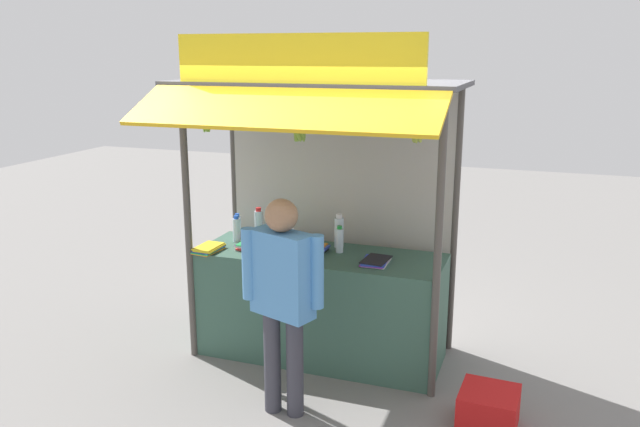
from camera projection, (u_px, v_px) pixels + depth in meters
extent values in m
plane|color=slate|center=(320.00, 354.00, 5.67)|extent=(20.00, 20.00, 0.00)
cube|color=#385B4C|center=(320.00, 305.00, 5.55)|extent=(2.10, 0.73, 0.94)
cylinder|color=#4C4742|center=(188.00, 227.00, 5.38)|extent=(0.06, 0.06, 2.34)
cylinder|color=#4C4742|center=(438.00, 252.00, 4.70)|extent=(0.06, 0.06, 2.34)
cylinder|color=#4C4742|center=(235.00, 204.00, 6.18)|extent=(0.06, 0.06, 2.34)
cylinder|color=#4C4742|center=(455.00, 223.00, 5.50)|extent=(0.06, 0.06, 2.34)
cube|color=#B7B2A8|center=(339.00, 216.00, 5.85)|extent=(2.05, 0.04, 2.29)
cube|color=#3F3F44|center=(319.00, 83.00, 5.06)|extent=(2.30, 1.07, 0.04)
cube|color=gold|center=(280.00, 109.00, 4.37)|extent=(2.26, 0.51, 0.26)
cube|color=yellow|center=(296.00, 58.00, 4.57)|extent=(1.89, 0.04, 0.35)
cylinder|color=#59544C|center=(299.00, 100.00, 4.68)|extent=(1.99, 0.02, 0.02)
cylinder|color=silver|center=(290.00, 238.00, 5.51)|extent=(0.07, 0.07, 0.21)
cylinder|color=blue|center=(290.00, 225.00, 5.48)|extent=(0.04, 0.04, 0.03)
cylinder|color=silver|center=(237.00, 230.00, 5.76)|extent=(0.07, 0.07, 0.21)
cylinder|color=blue|center=(236.00, 217.00, 5.73)|extent=(0.04, 0.04, 0.03)
cylinder|color=silver|center=(339.00, 241.00, 5.44)|extent=(0.07, 0.07, 0.21)
cylinder|color=#198C33|center=(340.00, 227.00, 5.41)|extent=(0.04, 0.04, 0.03)
cylinder|color=silver|center=(339.00, 233.00, 5.59)|extent=(0.08, 0.08, 0.26)
cylinder|color=white|center=(339.00, 216.00, 5.55)|extent=(0.05, 0.05, 0.04)
cylinder|color=silver|center=(259.00, 224.00, 5.90)|extent=(0.08, 0.08, 0.24)
cylinder|color=red|center=(258.00, 209.00, 5.87)|extent=(0.05, 0.05, 0.03)
cylinder|color=silver|center=(238.00, 227.00, 5.88)|extent=(0.06, 0.06, 0.20)
cylinder|color=blue|center=(237.00, 215.00, 5.85)|extent=(0.04, 0.04, 0.03)
cube|color=white|center=(254.00, 247.00, 5.60)|extent=(0.25, 0.30, 0.01)
cube|color=red|center=(254.00, 246.00, 5.60)|extent=(0.25, 0.29, 0.01)
cube|color=white|center=(254.00, 244.00, 5.60)|extent=(0.25, 0.29, 0.01)
cube|color=purple|center=(254.00, 243.00, 5.60)|extent=(0.26, 0.31, 0.01)
cube|color=white|center=(254.00, 243.00, 5.59)|extent=(0.25, 0.30, 0.01)
cube|color=green|center=(254.00, 242.00, 5.58)|extent=(0.25, 0.30, 0.01)
cube|color=black|center=(312.00, 252.00, 5.46)|extent=(0.23, 0.26, 0.01)
cube|color=green|center=(311.00, 251.00, 5.44)|extent=(0.24, 0.27, 0.01)
cube|color=blue|center=(313.00, 250.00, 5.45)|extent=(0.23, 0.26, 0.01)
cube|color=white|center=(312.00, 249.00, 5.45)|extent=(0.24, 0.27, 0.01)
cube|color=blue|center=(313.00, 248.00, 5.45)|extent=(0.24, 0.27, 0.01)
cube|color=orange|center=(311.00, 247.00, 5.45)|extent=(0.23, 0.26, 0.01)
cube|color=white|center=(376.00, 263.00, 5.19)|extent=(0.20, 0.29, 0.01)
cube|color=purple|center=(374.00, 262.00, 5.18)|extent=(0.20, 0.29, 0.01)
cube|color=blue|center=(375.00, 261.00, 5.18)|extent=(0.22, 0.30, 0.01)
cube|color=black|center=(376.00, 259.00, 5.18)|extent=(0.22, 0.30, 0.01)
cube|color=orange|center=(208.00, 251.00, 5.49)|extent=(0.20, 0.29, 0.01)
cube|color=green|center=(208.00, 250.00, 5.49)|extent=(0.19, 0.29, 0.01)
cube|color=blue|center=(209.00, 249.00, 5.50)|extent=(0.19, 0.29, 0.01)
cube|color=yellow|center=(210.00, 248.00, 5.50)|extent=(0.17, 0.28, 0.01)
cube|color=yellow|center=(208.00, 246.00, 5.50)|extent=(0.18, 0.28, 0.01)
cylinder|color=#332D23|center=(206.00, 106.00, 4.95)|extent=(0.01, 0.01, 0.10)
cylinder|color=olive|center=(206.00, 115.00, 4.97)|extent=(0.04, 0.04, 0.04)
ellipsoid|color=#78B039|center=(208.00, 125.00, 4.98)|extent=(0.03, 0.06, 0.13)
ellipsoid|color=#78B039|center=(208.00, 124.00, 4.99)|extent=(0.05, 0.05, 0.13)
ellipsoid|color=#78B039|center=(208.00, 124.00, 5.00)|extent=(0.07, 0.03, 0.13)
ellipsoid|color=#78B039|center=(206.00, 124.00, 5.00)|extent=(0.05, 0.05, 0.13)
ellipsoid|color=#78B039|center=(205.00, 124.00, 4.99)|extent=(0.03, 0.06, 0.13)
ellipsoid|color=#78B039|center=(204.00, 124.00, 4.98)|extent=(0.06, 0.06, 0.13)
ellipsoid|color=#78B039|center=(205.00, 124.00, 4.97)|extent=(0.07, 0.04, 0.13)
ellipsoid|color=#78B039|center=(207.00, 125.00, 4.97)|extent=(0.06, 0.06, 0.13)
cylinder|color=#332D23|center=(418.00, 113.00, 4.42)|extent=(0.01, 0.01, 0.11)
cylinder|color=olive|center=(417.00, 124.00, 4.43)|extent=(0.04, 0.04, 0.04)
ellipsoid|color=olive|center=(419.00, 134.00, 4.44)|extent=(0.04, 0.07, 0.13)
ellipsoid|color=olive|center=(418.00, 134.00, 4.46)|extent=(0.07, 0.05, 0.14)
ellipsoid|color=olive|center=(416.00, 133.00, 4.47)|extent=(0.08, 0.06, 0.14)
ellipsoid|color=olive|center=(415.00, 134.00, 4.46)|extent=(0.04, 0.07, 0.13)
ellipsoid|color=olive|center=(416.00, 134.00, 4.44)|extent=(0.06, 0.05, 0.14)
ellipsoid|color=olive|center=(418.00, 134.00, 4.43)|extent=(0.07, 0.06, 0.14)
cylinder|color=#332D23|center=(299.00, 109.00, 4.70)|extent=(0.01, 0.01, 0.11)
cylinder|color=olive|center=(300.00, 119.00, 4.72)|extent=(0.04, 0.04, 0.04)
ellipsoid|color=#74A03A|center=(303.00, 131.00, 4.73)|extent=(0.04, 0.09, 0.17)
ellipsoid|color=#74A03A|center=(302.00, 131.00, 4.75)|extent=(0.07, 0.06, 0.17)
ellipsoid|color=#74A03A|center=(300.00, 131.00, 4.76)|extent=(0.07, 0.05, 0.17)
ellipsoid|color=#74A03A|center=(297.00, 131.00, 4.75)|extent=(0.05, 0.08, 0.17)
ellipsoid|color=#74A03A|center=(296.00, 131.00, 4.74)|extent=(0.06, 0.09, 0.17)
ellipsoid|color=#74A03A|center=(297.00, 131.00, 4.71)|extent=(0.09, 0.06, 0.17)
ellipsoid|color=#74A03A|center=(301.00, 132.00, 4.72)|extent=(0.08, 0.07, 0.17)
cylinder|color=#383842|center=(272.00, 362.00, 4.70)|extent=(0.12, 0.12, 0.78)
cylinder|color=#383842|center=(295.00, 366.00, 4.64)|extent=(0.12, 0.12, 0.78)
cube|color=#4C8CCC|center=(282.00, 274.00, 4.50)|extent=(0.50, 0.34, 0.62)
cylinder|color=#4C8CCC|center=(249.00, 264.00, 4.57)|extent=(0.10, 0.10, 0.52)
cylinder|color=#4C8CCC|center=(317.00, 272.00, 4.40)|extent=(0.10, 0.10, 0.52)
sphere|color=#936B4C|center=(281.00, 215.00, 4.39)|extent=(0.23, 0.23, 0.23)
cube|color=red|center=(488.00, 409.00, 4.54)|extent=(0.42, 0.42, 0.28)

